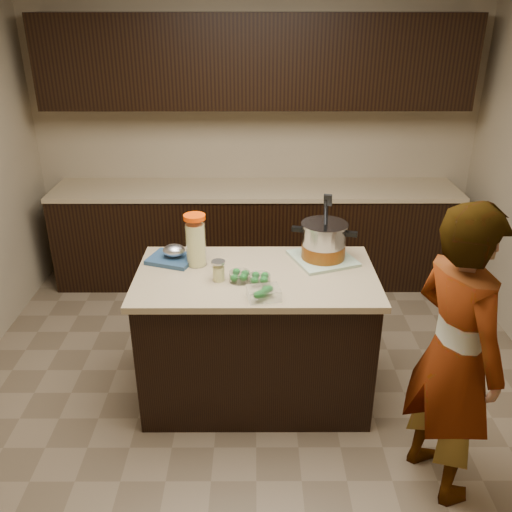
{
  "coord_description": "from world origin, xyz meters",
  "views": [
    {
      "loc": [
        -0.01,
        -2.92,
        2.39
      ],
      "look_at": [
        0.0,
        0.0,
        1.02
      ],
      "focal_mm": 38.0,
      "sensor_mm": 36.0,
      "label": 1
    }
  ],
  "objects_px": {
    "island": "(256,336)",
    "stock_pot": "(324,243)",
    "person": "(455,356)",
    "lemonade_pitcher": "(196,242)"
  },
  "relations": [
    {
      "from": "island",
      "to": "stock_pot",
      "type": "height_order",
      "value": "stock_pot"
    },
    {
      "from": "island",
      "to": "person",
      "type": "xyz_separation_m",
      "value": [
        0.98,
        -0.71,
        0.36
      ]
    },
    {
      "from": "island",
      "to": "lemonade_pitcher",
      "type": "relative_size",
      "value": 4.47
    },
    {
      "from": "island",
      "to": "lemonade_pitcher",
      "type": "xyz_separation_m",
      "value": [
        -0.37,
        0.13,
        0.6
      ]
    },
    {
      "from": "island",
      "to": "stock_pot",
      "type": "bearing_deg",
      "value": 24.95
    },
    {
      "from": "lemonade_pitcher",
      "to": "island",
      "type": "bearing_deg",
      "value": -19.86
    },
    {
      "from": "lemonade_pitcher",
      "to": "person",
      "type": "xyz_separation_m",
      "value": [
        1.35,
        -0.85,
        -0.24
      ]
    },
    {
      "from": "island",
      "to": "person",
      "type": "height_order",
      "value": "person"
    },
    {
      "from": "stock_pot",
      "to": "person",
      "type": "bearing_deg",
      "value": -44.71
    },
    {
      "from": "island",
      "to": "stock_pot",
      "type": "distance_m",
      "value": 0.74
    }
  ]
}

